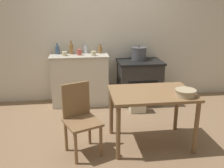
% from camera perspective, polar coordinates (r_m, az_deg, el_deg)
% --- Properties ---
extents(ground_plane, '(14.00, 14.00, 0.00)m').
position_cam_1_polar(ground_plane, '(3.71, 1.06, -11.45)').
color(ground_plane, '#896B4C').
extents(wall_back, '(8.00, 0.07, 2.55)m').
position_cam_1_polar(wall_back, '(4.84, -1.69, 11.40)').
color(wall_back, beige).
rests_on(wall_back, ground_plane).
extents(counter_cabinet, '(1.05, 0.53, 0.94)m').
position_cam_1_polar(counter_cabinet, '(4.70, -7.33, 1.04)').
color(counter_cabinet, beige).
rests_on(counter_cabinet, ground_plane).
extents(stove, '(0.82, 0.65, 0.81)m').
position_cam_1_polar(stove, '(4.79, 6.24, 0.61)').
color(stove, '#2D2B28').
rests_on(stove, ground_plane).
extents(work_table, '(1.07, 0.74, 0.74)m').
position_cam_1_polar(work_table, '(3.28, 9.03, -3.54)').
color(work_table, olive).
rests_on(work_table, ground_plane).
extents(chair, '(0.52, 0.52, 0.89)m').
position_cam_1_polar(chair, '(3.15, -7.32, -7.50)').
color(chair, olive).
rests_on(chair, ground_plane).
extents(flour_sack, '(0.27, 0.19, 0.34)m').
position_cam_1_polar(flour_sack, '(4.39, 5.84, -4.27)').
color(flour_sack, beige).
rests_on(flour_sack, ground_plane).
extents(stock_pot, '(0.29, 0.29, 0.27)m').
position_cam_1_polar(stock_pot, '(4.74, 6.17, 6.95)').
color(stock_pot, '#4C4C51').
rests_on(stock_pot, stove).
extents(mixing_bowl_large, '(0.26, 0.26, 0.09)m').
position_cam_1_polar(mixing_bowl_large, '(3.17, 16.45, -1.87)').
color(mixing_bowl_large, tan).
rests_on(mixing_bowl_large, work_table).
extents(bottle_far_left, '(0.07, 0.07, 0.25)m').
position_cam_1_polar(bottle_far_left, '(4.66, -9.33, 7.94)').
color(bottle_far_left, olive).
rests_on(bottle_far_left, counter_cabinet).
extents(bottle_left, '(0.08, 0.08, 0.20)m').
position_cam_1_polar(bottle_left, '(4.71, -12.38, 7.61)').
color(bottle_left, '#3D5675').
rests_on(bottle_left, counter_cabinet).
extents(bottle_mid_left, '(0.08, 0.08, 0.17)m').
position_cam_1_polar(bottle_mid_left, '(4.70, -2.77, 7.86)').
color(bottle_mid_left, olive).
rests_on(bottle_mid_left, counter_cabinet).
extents(bottle_center_left, '(0.08, 0.08, 0.20)m').
position_cam_1_polar(bottle_center_left, '(4.72, -6.09, 7.97)').
color(bottle_center_left, silver).
rests_on(bottle_center_left, counter_cabinet).
extents(cup_center, '(0.09, 0.09, 0.08)m').
position_cam_1_polar(cup_center, '(4.47, -4.23, 6.99)').
color(cup_center, beige).
rests_on(cup_center, counter_cabinet).
extents(cup_center_right, '(0.09, 0.09, 0.08)m').
position_cam_1_polar(cup_center_right, '(4.53, -10.79, 6.84)').
color(cup_center_right, beige).
rests_on(cup_center_right, counter_cabinet).
extents(cup_mid_right, '(0.08, 0.08, 0.10)m').
position_cam_1_polar(cup_mid_right, '(4.55, -7.48, 7.20)').
color(cup_mid_right, '#B74C42').
rests_on(cup_mid_right, counter_cabinet).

